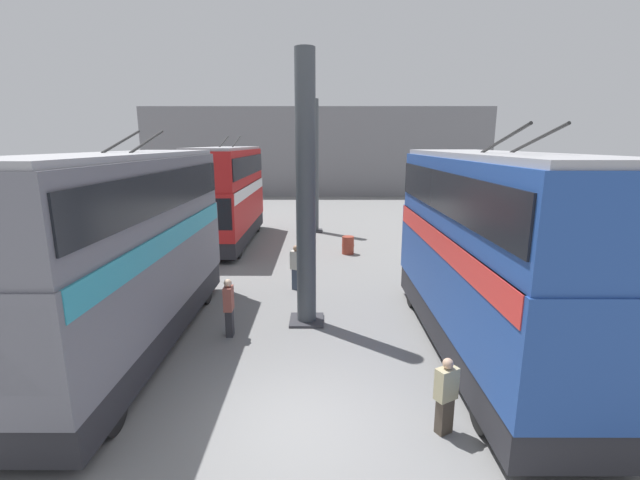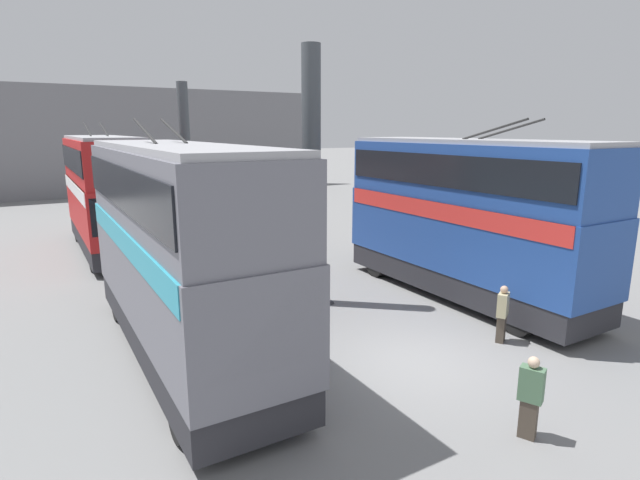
{
  "view_description": "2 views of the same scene",
  "coord_description": "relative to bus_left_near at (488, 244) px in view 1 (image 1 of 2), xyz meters",
  "views": [
    {
      "loc": [
        -7.54,
        -0.45,
        5.48
      ],
      "look_at": [
        10.62,
        -0.4,
        1.34
      ],
      "focal_mm": 24.0,
      "sensor_mm": 36.0,
      "label": 1
    },
    {
      "loc": [
        -8.57,
        7.63,
        5.56
      ],
      "look_at": [
        6.44,
        -1.17,
        1.68
      ],
      "focal_mm": 28.0,
      "sensor_mm": 36.0,
      "label": 2
    }
  ],
  "objects": [
    {
      "name": "person_by_left_row",
      "position": [
        -3.24,
        1.84,
        -2.17
      ],
      "size": [
        0.42,
        0.48,
        1.56
      ],
      "rotation": [
        0.0,
        0.0,
        3.66
      ],
      "color": "#473D33",
      "rests_on": "ground_plane"
    },
    {
      "name": "oil_drum",
      "position": [
        10.41,
        2.85,
        -2.54
      ],
      "size": [
        0.63,
        0.63,
        0.89
      ],
      "color": "#933828",
      "rests_on": "ground_plane"
    },
    {
      "name": "ground_plane",
      "position": [
        -2.95,
        4.65,
        -2.99
      ],
      "size": [
        240.0,
        240.0,
        0.0
      ],
      "primitive_type": "plane",
      "color": "slate"
    },
    {
      "name": "person_by_right_row",
      "position": [
        1.0,
        6.84,
        -2.08
      ],
      "size": [
        0.42,
        0.25,
        1.72
      ],
      "rotation": [
        0.0,
        0.0,
        1.59
      ],
      "color": "#2D2D33",
      "rests_on": "ground_plane"
    },
    {
      "name": "bus_left_near",
      "position": [
        0.0,
        0.0,
        0.0
      ],
      "size": [
        9.52,
        2.54,
        5.86
      ],
      "color": "black",
      "rests_on": "ground_plane"
    },
    {
      "name": "bus_right_mid",
      "position": [
        0.26,
        9.31,
        -0.01
      ],
      "size": [
        9.85,
        2.54,
        5.84
      ],
      "color": "black",
      "rests_on": "ground_plane"
    },
    {
      "name": "bus_right_far",
      "position": [
        12.87,
        9.31,
        -0.01
      ],
      "size": [
        9.43,
        2.54,
        5.87
      ],
      "color": "black",
      "rests_on": "ground_plane"
    },
    {
      "name": "support_column_near",
      "position": [
        2.02,
        4.65,
        0.9
      ],
      "size": [
        1.05,
        1.05,
        8.03
      ],
      "color": "#42474C",
      "rests_on": "ground_plane"
    },
    {
      "name": "support_column_far",
      "position": [
        16.02,
        4.65,
        0.9
      ],
      "size": [
        1.05,
        1.05,
        8.03
      ],
      "color": "#42474C",
      "rests_on": "ground_plane"
    },
    {
      "name": "depot_back_wall",
      "position": [
        34.19,
        4.65,
        1.53
      ],
      "size": [
        0.5,
        36.0,
        9.04
      ],
      "color": "slate",
      "rests_on": "ground_plane"
    },
    {
      "name": "person_aisle_midway",
      "position": [
        5.01,
        5.14,
        -2.06
      ],
      "size": [
        0.41,
        0.48,
        1.74
      ],
      "rotation": [
        0.0,
        0.0,
        5.8
      ],
      "color": "#384251",
      "rests_on": "ground_plane"
    }
  ]
}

